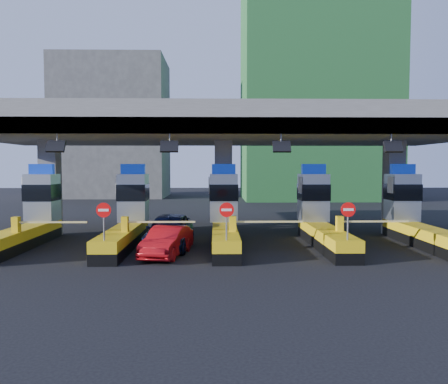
{
  "coord_description": "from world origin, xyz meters",
  "views": [
    {
      "loc": [
        -0.45,
        -22.35,
        4.02
      ],
      "look_at": [
        -0.02,
        0.0,
        2.71
      ],
      "focal_mm": 35.0,
      "sensor_mm": 36.0,
      "label": 1
    }
  ],
  "objects": [
    {
      "name": "ground",
      "position": [
        0.0,
        0.0,
        0.0
      ],
      "size": [
        120.0,
        120.0,
        0.0
      ],
      "primitive_type": "plane",
      "color": "black",
      "rests_on": "ground"
    },
    {
      "name": "toll_canopy",
      "position": [
        0.0,
        2.87,
        6.13
      ],
      "size": [
        28.0,
        12.09,
        7.0
      ],
      "color": "slate",
      "rests_on": "ground"
    },
    {
      "name": "toll_lane_far_left",
      "position": [
        -10.0,
        0.28,
        1.4
      ],
      "size": [
        4.43,
        8.0,
        4.16
      ],
      "color": "black",
      "rests_on": "ground"
    },
    {
      "name": "toll_lane_left",
      "position": [
        -5.0,
        0.28,
        1.4
      ],
      "size": [
        4.43,
        8.0,
        4.16
      ],
      "color": "black",
      "rests_on": "ground"
    },
    {
      "name": "toll_lane_center",
      "position": [
        0.0,
        0.28,
        1.4
      ],
      "size": [
        4.43,
        8.0,
        4.16
      ],
      "color": "black",
      "rests_on": "ground"
    },
    {
      "name": "toll_lane_right",
      "position": [
        5.0,
        0.28,
        1.4
      ],
      "size": [
        4.43,
        8.0,
        4.16
      ],
      "color": "black",
      "rests_on": "ground"
    },
    {
      "name": "toll_lane_far_right",
      "position": [
        10.0,
        0.28,
        1.4
      ],
      "size": [
        4.43,
        8.0,
        4.16
      ],
      "color": "black",
      "rests_on": "ground"
    },
    {
      "name": "bg_building_scaffold",
      "position": [
        12.0,
        32.0,
        14.0
      ],
      "size": [
        18.0,
        12.0,
        28.0
      ],
      "primitive_type": "cube",
      "color": "#1E5926",
      "rests_on": "ground"
    },
    {
      "name": "bg_building_concrete",
      "position": [
        -14.0,
        36.0,
        9.0
      ],
      "size": [
        14.0,
        10.0,
        18.0
      ],
      "primitive_type": "cube",
      "color": "#4C4C49",
      "rests_on": "ground"
    },
    {
      "name": "van",
      "position": [
        -2.72,
        -1.06,
        0.86
      ],
      "size": [
        2.4,
        5.2,
        1.73
      ],
      "primitive_type": "imported",
      "rotation": [
        0.0,
        0.0,
        -0.07
      ],
      "color": "black",
      "rests_on": "ground"
    },
    {
      "name": "red_car",
      "position": [
        -2.62,
        -2.9,
        0.66
      ],
      "size": [
        2.19,
        4.21,
        1.32
      ],
      "primitive_type": "imported",
      "rotation": [
        0.0,
        0.0,
        -0.21
      ],
      "color": "#A60C11",
      "rests_on": "ground"
    }
  ]
}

